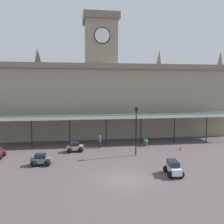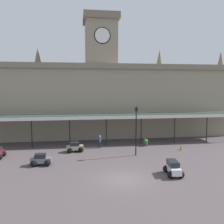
{
  "view_description": "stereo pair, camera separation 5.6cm",
  "coord_description": "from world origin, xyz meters",
  "px_view_note": "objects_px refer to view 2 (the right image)",
  "views": [
    {
      "loc": [
        -3.97,
        -20.06,
        7.94
      ],
      "look_at": [
        0.0,
        6.96,
        5.15
      ],
      "focal_mm": 39.16,
      "sensor_mm": 36.0,
      "label": 1
    },
    {
      "loc": [
        -3.92,
        -20.07,
        7.94
      ],
      "look_at": [
        0.0,
        6.96,
        5.15
      ],
      "focal_mm": 39.16,
      "sensor_mm": 36.0,
      "label": 2
    }
  ],
  "objects_px": {
    "car_beige_sedan": "(75,148)",
    "pedestrian_near_entrance": "(100,141)",
    "traffic_cone": "(181,148)",
    "car_white_estate": "(173,169)",
    "planter_by_canopy": "(146,142)",
    "car_grey_sedan": "(41,160)",
    "victorian_lamppost": "(136,126)"
  },
  "relations": [
    {
      "from": "pedestrian_near_entrance",
      "to": "planter_by_canopy",
      "type": "xyz_separation_m",
      "value": [
        6.26,
        0.14,
        -0.42
      ]
    },
    {
      "from": "car_beige_sedan",
      "to": "victorian_lamppost",
      "type": "bearing_deg",
      "value": -20.61
    },
    {
      "from": "car_grey_sedan",
      "to": "car_beige_sedan",
      "type": "bearing_deg",
      "value": 54.58
    },
    {
      "from": "car_beige_sedan",
      "to": "planter_by_canopy",
      "type": "xyz_separation_m",
      "value": [
        9.48,
        1.64,
        -0.01
      ]
    },
    {
      "from": "car_white_estate",
      "to": "traffic_cone",
      "type": "height_order",
      "value": "car_white_estate"
    },
    {
      "from": "car_beige_sedan",
      "to": "pedestrian_near_entrance",
      "type": "relative_size",
      "value": 1.29
    },
    {
      "from": "car_grey_sedan",
      "to": "planter_by_canopy",
      "type": "distance_m",
      "value": 14.38
    },
    {
      "from": "planter_by_canopy",
      "to": "traffic_cone",
      "type": "bearing_deg",
      "value": -35.67
    },
    {
      "from": "car_grey_sedan",
      "to": "car_beige_sedan",
      "type": "distance_m",
      "value": 5.85
    },
    {
      "from": "traffic_cone",
      "to": "victorian_lamppost",
      "type": "bearing_deg",
      "value": -166.1
    },
    {
      "from": "pedestrian_near_entrance",
      "to": "victorian_lamppost",
      "type": "height_order",
      "value": "victorian_lamppost"
    },
    {
      "from": "victorian_lamppost",
      "to": "car_grey_sedan",
      "type": "bearing_deg",
      "value": -168.56
    },
    {
      "from": "victorian_lamppost",
      "to": "planter_by_canopy",
      "type": "xyz_separation_m",
      "value": [
        2.43,
        4.29,
        -3.02
      ]
    },
    {
      "from": "pedestrian_near_entrance",
      "to": "traffic_cone",
      "type": "distance_m",
      "value": 10.43
    },
    {
      "from": "victorian_lamppost",
      "to": "car_beige_sedan",
      "type": "bearing_deg",
      "value": 159.39
    },
    {
      "from": "car_beige_sedan",
      "to": "pedestrian_near_entrance",
      "type": "bearing_deg",
      "value": 25.02
    },
    {
      "from": "car_white_estate",
      "to": "traffic_cone",
      "type": "distance_m",
      "value": 9.35
    },
    {
      "from": "car_beige_sedan",
      "to": "pedestrian_near_entrance",
      "type": "height_order",
      "value": "pedestrian_near_entrance"
    },
    {
      "from": "pedestrian_near_entrance",
      "to": "planter_by_canopy",
      "type": "relative_size",
      "value": 1.74
    },
    {
      "from": "car_beige_sedan",
      "to": "car_white_estate",
      "type": "relative_size",
      "value": 0.92
    },
    {
      "from": "car_white_estate",
      "to": "planter_by_canopy",
      "type": "height_order",
      "value": "car_white_estate"
    },
    {
      "from": "car_beige_sedan",
      "to": "pedestrian_near_entrance",
      "type": "distance_m",
      "value": 3.58
    },
    {
      "from": "victorian_lamppost",
      "to": "car_white_estate",
      "type": "bearing_deg",
      "value": -74.64
    },
    {
      "from": "pedestrian_near_entrance",
      "to": "traffic_cone",
      "type": "height_order",
      "value": "pedestrian_near_entrance"
    },
    {
      "from": "car_grey_sedan",
      "to": "planter_by_canopy",
      "type": "height_order",
      "value": "car_grey_sedan"
    },
    {
      "from": "car_white_estate",
      "to": "planter_by_canopy",
      "type": "xyz_separation_m",
      "value": [
        0.6,
        10.98,
        -0.07
      ]
    },
    {
      "from": "traffic_cone",
      "to": "planter_by_canopy",
      "type": "xyz_separation_m",
      "value": [
        -3.82,
        2.74,
        0.18
      ]
    },
    {
      "from": "car_grey_sedan",
      "to": "car_beige_sedan",
      "type": "xyz_separation_m",
      "value": [
        3.39,
        4.77,
        0.0
      ]
    },
    {
      "from": "planter_by_canopy",
      "to": "victorian_lamppost",
      "type": "bearing_deg",
      "value": -119.53
    },
    {
      "from": "traffic_cone",
      "to": "car_beige_sedan",
      "type": "bearing_deg",
      "value": 175.26
    },
    {
      "from": "car_grey_sedan",
      "to": "pedestrian_near_entrance",
      "type": "height_order",
      "value": "pedestrian_near_entrance"
    },
    {
      "from": "car_white_estate",
      "to": "victorian_lamppost",
      "type": "distance_m",
      "value": 7.53
    }
  ]
}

